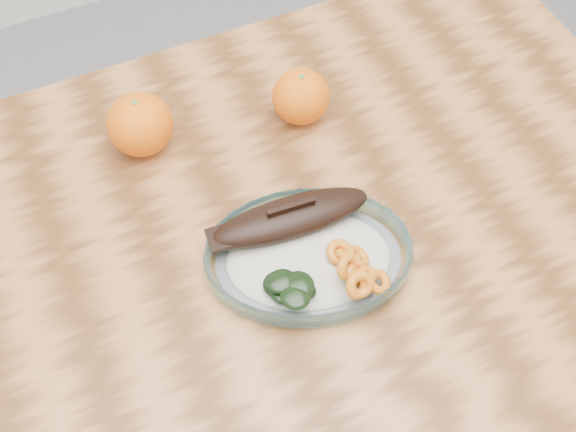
{
  "coord_description": "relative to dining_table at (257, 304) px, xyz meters",
  "views": [
    {
      "loc": [
        -0.14,
        -0.41,
        1.51
      ],
      "look_at": [
        0.06,
        0.04,
        0.77
      ],
      "focal_mm": 45.0,
      "sensor_mm": 36.0,
      "label": 1
    }
  ],
  "objects": [
    {
      "name": "dining_table",
      "position": [
        0.0,
        0.0,
        0.0
      ],
      "size": [
        1.2,
        0.8,
        0.75
      ],
      "color": "#583214",
      "rests_on": "ground"
    },
    {
      "name": "plated_meal",
      "position": [
        0.06,
        -0.02,
        0.12
      ],
      "size": [
        0.57,
        0.57,
        0.08
      ],
      "rotation": [
        0.0,
        0.0,
        -0.32
      ],
      "color": "white",
      "rests_on": "dining_table"
    },
    {
      "name": "orange_left",
      "position": [
        -0.06,
        0.24,
        0.14
      ],
      "size": [
        0.09,
        0.09,
        0.09
      ],
      "primitive_type": "sphere",
      "color": "#FB5605",
      "rests_on": "dining_table"
    },
    {
      "name": "orange_right",
      "position": [
        0.15,
        0.2,
        0.14
      ],
      "size": [
        0.08,
        0.08,
        0.08
      ],
      "primitive_type": "sphere",
      "color": "#FB5605",
      "rests_on": "dining_table"
    }
  ]
}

